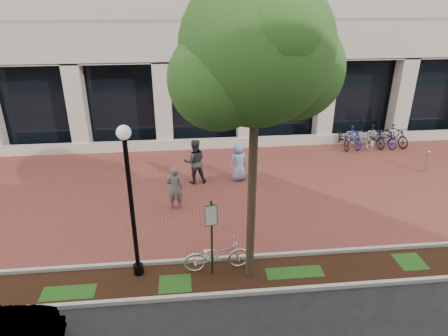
{
  "coord_description": "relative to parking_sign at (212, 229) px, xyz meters",
  "views": [
    {
      "loc": [
        -1.0,
        -14.0,
        7.28
      ],
      "look_at": [
        0.35,
        -0.8,
        1.29
      ],
      "focal_mm": 32.0,
      "sensor_mm": 36.0,
      "label": 1
    }
  ],
  "objects": [
    {
      "name": "bike_rack_cluster",
      "position": [
        8.55,
        9.02,
        -0.99
      ],
      "size": [
        3.51,
        1.86,
        1.03
      ],
      "rotation": [
        0.0,
        0.0,
        0.1
      ],
      "color": "black",
      "rests_on": "ground"
    },
    {
      "name": "pedestrian_right",
      "position": [
        1.54,
        5.88,
        -0.67
      ],
      "size": [
        0.89,
        0.7,
        1.6
      ],
      "primitive_type": "imported",
      "rotation": [
        0.0,
        0.0,
        3.4
      ],
      "color": "#7E8DBD",
      "rests_on": "ground"
    },
    {
      "name": "lamppost",
      "position": [
        -2.04,
        0.21,
        0.98
      ],
      "size": [
        0.36,
        0.36,
        4.34
      ],
      "color": "black",
      "rests_on": "ground"
    },
    {
      "name": "brick_plaza",
      "position": [
        0.41,
        5.07,
        -1.47
      ],
      "size": [
        40.0,
        9.0,
        0.01
      ],
      "primitive_type": "cube",
      "color": "brown",
      "rests_on": "ground"
    },
    {
      "name": "curb_street_side",
      "position": [
        0.41,
        -0.93,
        -1.42
      ],
      "size": [
        40.0,
        0.12,
        0.12
      ],
      "primitive_type": "cube",
      "color": "#ADADA3",
      "rests_on": "ground"
    },
    {
      "name": "parking_sign",
      "position": [
        0.0,
        0.0,
        0.0
      ],
      "size": [
        0.34,
        0.07,
        2.3
      ],
      "rotation": [
        0.0,
        0.0,
        0.21
      ],
      "color": "#153B1C",
      "rests_on": "ground"
    },
    {
      "name": "planting_strip",
      "position": [
        0.41,
        -0.18,
        -1.47
      ],
      "size": [
        40.0,
        1.5,
        0.01
      ],
      "primitive_type": "cube",
      "color": "black",
      "rests_on": "ground"
    },
    {
      "name": "street_tree",
      "position": [
        1.07,
        -0.12,
        4.38
      ],
      "size": [
        4.09,
        3.4,
        7.78
      ],
      "color": "#4B3B2A",
      "rests_on": "ground"
    },
    {
      "name": "bollard",
      "position": [
        9.67,
        5.76,
        -0.97
      ],
      "size": [
        0.12,
        0.12,
        1.0
      ],
      "color": "#BBBBBF",
      "rests_on": "ground"
    },
    {
      "name": "pedestrian_mid",
      "position": [
        -0.25,
        5.81,
        -0.55
      ],
      "size": [
        0.97,
        0.8,
        1.86
      ],
      "primitive_type": "imported",
      "rotation": [
        0.0,
        0.0,
        3.25
      ],
      "color": "#2A2B2F",
      "rests_on": "ground"
    },
    {
      "name": "curb_plaza_side",
      "position": [
        0.41,
        0.57,
        -1.42
      ],
      "size": [
        40.0,
        0.12,
        0.12
      ],
      "primitive_type": "cube",
      "color": "#ADADA3",
      "rests_on": "ground"
    },
    {
      "name": "pedestrian_left",
      "position": [
        -1.04,
        3.79,
        -0.67
      ],
      "size": [
        0.6,
        0.41,
        1.61
      ],
      "primitive_type": "imported",
      "rotation": [
        0.0,
        0.0,
        3.11
      ],
      "color": "#5E5E63",
      "rests_on": "ground"
    },
    {
      "name": "locked_bicycle",
      "position": [
        0.15,
        0.18,
        -0.98
      ],
      "size": [
        1.91,
        0.78,
        0.98
      ],
      "primitive_type": "imported",
      "rotation": [
        0.0,
        0.0,
        1.64
      ],
      "color": "silver",
      "rests_on": "ground"
    },
    {
      "name": "ground",
      "position": [
        0.41,
        5.07,
        -1.48
      ],
      "size": [
        120.0,
        120.0,
        0.0
      ],
      "primitive_type": "plane",
      "color": "black",
      "rests_on": "ground"
    }
  ]
}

